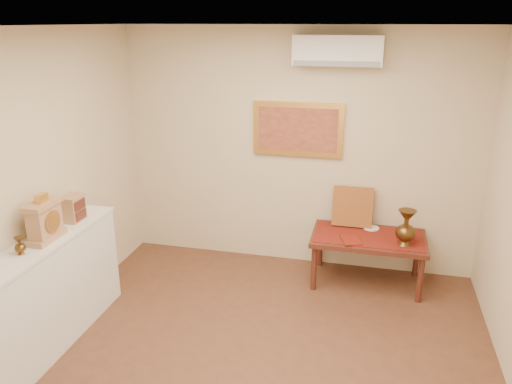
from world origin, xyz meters
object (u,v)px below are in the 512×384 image
(mantel_clock, at_px, (45,221))
(low_table, at_px, (368,242))
(display_ledge, at_px, (40,300))
(wooden_chest, at_px, (73,208))
(brass_urn_tall, at_px, (406,224))

(mantel_clock, distance_m, low_table, 3.22)
(low_table, bearing_deg, display_ledge, -144.90)
(display_ledge, relative_size, wooden_chest, 8.28)
(mantel_clock, relative_size, wooden_chest, 1.68)
(wooden_chest, bearing_deg, display_ledge, -90.24)
(brass_urn_tall, distance_m, wooden_chest, 3.25)
(brass_urn_tall, relative_size, mantel_clock, 1.12)
(low_table, bearing_deg, wooden_chest, -154.64)
(mantel_clock, distance_m, wooden_chest, 0.44)
(wooden_chest, xyz_separation_m, low_table, (2.67, 1.27, -0.62))
(low_table, bearing_deg, mantel_clock, -147.17)
(display_ledge, height_order, low_table, display_ledge)
(brass_urn_tall, bearing_deg, display_ledge, -150.26)
(mantel_clock, height_order, wooden_chest, mantel_clock)
(brass_urn_tall, height_order, display_ledge, brass_urn_tall)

